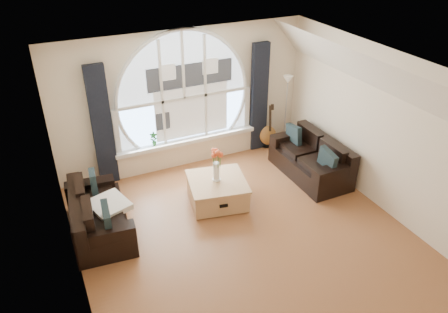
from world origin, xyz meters
The scene contains 21 objects.
ground centered at (0.00, 0.00, 0.00)m, with size 5.00×5.50×0.01m, color brown.
ceiling centered at (0.00, 0.00, 2.70)m, with size 5.00×5.50×0.01m, color silver.
wall_back centered at (0.00, 2.75, 1.35)m, with size 5.00×0.01×2.70m, color beige.
wall_front centered at (0.00, -2.75, 1.35)m, with size 5.00×0.01×2.70m, color beige.
wall_left centered at (-2.50, 0.00, 1.35)m, with size 0.01×5.50×2.70m, color beige.
wall_right centered at (2.50, 0.00, 1.35)m, with size 0.01×5.50×2.70m, color beige.
attic_slope centered at (2.20, 0.00, 2.35)m, with size 0.92×5.50×0.72m, color silver.
arched_window centered at (0.00, 2.72, 1.62)m, with size 2.60×0.06×2.15m, color silver.
window_sill centered at (0.00, 2.65, 0.51)m, with size 2.90×0.22×0.08m, color white.
window_frame centered at (0.00, 2.69, 1.62)m, with size 2.76×0.08×2.15m, color white.
neighbor_house centered at (0.15, 2.71, 1.50)m, with size 1.70×0.02×1.50m, color silver.
curtain_left centered at (-1.60, 2.63, 1.15)m, with size 0.35×0.12×2.30m, color black.
curtain_right centered at (1.60, 2.63, 1.15)m, with size 0.35×0.12×2.30m, color black.
sofa_left centered at (-2.05, 1.19, 0.40)m, with size 0.81×1.62×0.72m, color black.
sofa_right centered at (1.98, 1.21, 0.40)m, with size 0.85×1.70×0.75m, color black.
coffee_chest centered at (-0.01, 1.16, 0.24)m, with size 0.98×0.98×0.48m, color #B17E4C.
throw_blanket centered at (-1.88, 1.15, 0.50)m, with size 0.55×0.55×0.10m, color silver.
vase_flowers centered at (-0.02, 1.17, 0.83)m, with size 0.24×0.24×0.70m, color white.
floor_lamp centered at (2.15, 2.45, 0.80)m, with size 0.24×0.24×1.60m, color #B2B2B2.
guitar centered at (1.79, 2.52, 0.53)m, with size 0.36×0.24×1.06m, color #985F28.
potted_plant centered at (-0.67, 2.65, 0.69)m, with size 0.15×0.10×0.28m, color #1E6023.
Camera 1 is at (-2.60, -4.69, 4.58)m, focal length 35.20 mm.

